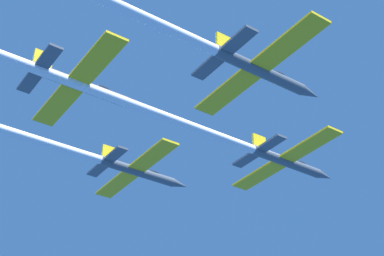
# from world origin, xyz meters

# --- Properties ---
(jet_lead) EXTENTS (15.88, 58.45, 2.63)m
(jet_lead) POSITION_xyz_m (0.44, -17.39, 0.09)
(jet_lead) COLOR #4C5660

